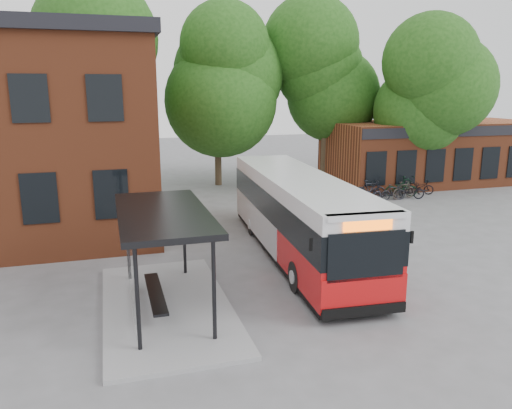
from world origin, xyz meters
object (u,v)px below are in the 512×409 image
object	(u,v)px
bicycle_extra_0	(419,187)
bicycle_4	(409,191)
bicycle_0	(369,195)
bicycle_3	(393,192)
bicycle_1	(370,190)
bicycle_6	(401,188)
bicycle_5	(404,190)
bicycle_2	(364,191)
city_bus	(298,216)
bus_shelter	(165,260)
bicycle_7	(406,185)

from	to	relation	value
bicycle_extra_0	bicycle_4	bearing A→B (deg)	149.81
bicycle_0	bicycle_3	world-z (taller)	bicycle_0
bicycle_1	bicycle_6	size ratio (longest dim) A/B	1.01
bicycle_5	bicycle_extra_0	distance (m)	1.80
bicycle_2	bicycle_3	xyz separation A→B (m)	(1.36, -0.82, -0.02)
bicycle_5	bicycle_extra_0	size ratio (longest dim) A/B	1.01
bicycle_3	bicycle_5	size ratio (longest dim) A/B	0.90
city_bus	bicycle_2	world-z (taller)	city_bus
bicycle_1	bicycle_2	size ratio (longest dim) A/B	1.03
bicycle_1	bicycle_5	bearing A→B (deg)	-94.59
bus_shelter	bicycle_5	distance (m)	18.19
bicycle_3	bicycle_4	world-z (taller)	bicycle_4
bicycle_2	bicycle_4	size ratio (longest dim) A/B	1.01
bicycle_7	bicycle_extra_0	world-z (taller)	bicycle_7
bicycle_1	bicycle_3	size ratio (longest dim) A/B	1.22
bicycle_5	bicycle_7	world-z (taller)	bicycle_7
bus_shelter	bicycle_extra_0	distance (m)	19.97
city_bus	bicycle_1	size ratio (longest dim) A/B	6.40
bicycle_1	bicycle_5	xyz separation A→B (m)	(1.88, -0.48, -0.05)
bicycle_4	bicycle_extra_0	bearing A→B (deg)	-39.68
bicycle_5	bicycle_3	bearing A→B (deg)	85.50
bicycle_4	bicycle_5	size ratio (longest dim) A/B	1.05
city_bus	bicycle_5	xyz separation A→B (m)	(9.34, 7.38, -0.99)
bicycle_2	bicycle_4	xyz separation A→B (m)	(2.35, -0.81, -0.01)
bicycle_3	bicycle_extra_0	world-z (taller)	bicycle_3
bicycle_6	bicycle_7	world-z (taller)	bicycle_7
bicycle_0	bicycle_extra_0	distance (m)	4.27
city_bus	bicycle_3	xyz separation A→B (m)	(8.58, 7.25, -1.05)
bus_shelter	bicycle_1	xyz separation A→B (m)	(12.76, 11.23, -0.89)
bus_shelter	bicycle_7	distance (m)	19.55
bicycle_6	bicycle_7	distance (m)	0.80
bicycle_2	bicycle_7	world-z (taller)	bicycle_7
bicycle_2	bicycle_4	world-z (taller)	bicycle_2
bicycle_2	bicycle_5	bearing A→B (deg)	-90.35
bicycle_2	bicycle_extra_0	world-z (taller)	bicycle_2
bicycle_0	city_bus	bearing A→B (deg)	116.79
bicycle_4	bicycle_extra_0	distance (m)	1.66
city_bus	bicycle_0	bearing A→B (deg)	49.00
bicycle_2	bicycle_7	distance (m)	3.02
bicycle_0	bicycle_5	size ratio (longest dim) A/B	1.10
city_bus	bicycle_6	world-z (taller)	city_bus
bicycle_1	bicycle_6	xyz separation A→B (m)	(2.11, 0.16, -0.07)
bicycle_2	bicycle_1	bearing A→B (deg)	-114.29
bicycle_0	bicycle_3	xyz separation A→B (m)	(1.71, 0.36, -0.03)
bicycle_2	bicycle_extra_0	xyz separation A→B (m)	(3.69, 0.16, -0.03)
bicycle_extra_0	bicycle_5	bearing A→B (deg)	142.29
bicycle_1	bicycle_6	distance (m)	2.12
city_bus	bicycle_extra_0	xyz separation A→B (m)	(10.92, 8.23, -1.06)
bicycle_1	bicycle_extra_0	size ratio (longest dim) A/B	1.11
bus_shelter	city_bus	distance (m)	6.28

